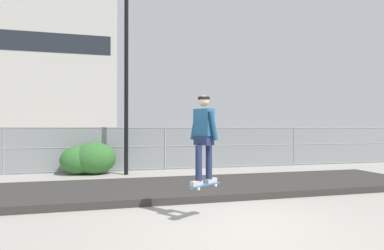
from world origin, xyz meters
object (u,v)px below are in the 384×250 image
at_px(skateboard, 204,185).
at_px(parked_car_near, 112,148).
at_px(skater, 204,134).
at_px(shrub_center, 95,158).
at_px(street_lamp, 126,55).
at_px(shrub_left, 79,160).

xyz_separation_m(skateboard, parked_car_near, (-1.75, 10.02, 0.14)).
relative_size(skater, shrub_center, 1.08).
xyz_separation_m(skateboard, skater, (0.00, 0.00, 1.01)).
relative_size(street_lamp, shrub_center, 4.70).
height_order(skateboard, shrub_left, shrub_left).
height_order(skateboard, parked_car_near, parked_car_near).
bearing_deg(skateboard, skater, 63.43).
distance_m(skateboard, shrub_center, 7.39).
height_order(skateboard, shrub_center, shrub_center).
height_order(parked_car_near, shrub_left, parked_car_near).
relative_size(parked_car_near, shrub_left, 3.15).
bearing_deg(skateboard, shrub_center, 109.00).
bearing_deg(skater, parked_car_near, 99.91).
relative_size(skateboard, shrub_left, 0.54).
xyz_separation_m(parked_car_near, shrub_left, (-1.25, -2.95, -0.28)).
relative_size(skateboard, street_lamp, 0.10).
xyz_separation_m(skater, shrub_left, (-3.00, 7.07, -1.15)).
distance_m(skater, street_lamp, 7.29).
xyz_separation_m(skater, shrub_center, (-2.41, 6.99, -1.08)).
bearing_deg(skater, shrub_center, 109.00).
bearing_deg(skater, shrub_left, 112.99).
xyz_separation_m(skater, street_lamp, (-1.22, 6.55, 2.96)).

